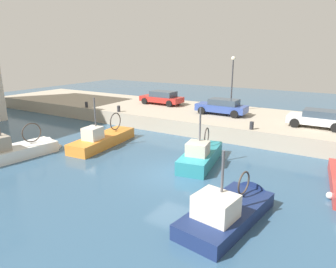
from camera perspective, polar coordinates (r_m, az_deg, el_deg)
water_surface at (r=16.64m, az=1.10°, el=-7.73°), size 80.00×80.00×0.00m
quay_wall at (r=26.57m, az=13.69°, el=2.11°), size 9.00×56.00×1.20m
fishing_boat_teal at (r=18.59m, az=6.36°, el=-4.89°), size 5.61×2.45×4.24m
fishing_boat_white at (r=21.40m, az=-26.96°, el=-3.70°), size 6.77×2.80×4.90m
fishing_boat_orange at (r=22.32m, az=-11.62°, el=-1.62°), size 6.63×2.16×4.25m
fishing_boat_navy at (r=12.99m, az=11.79°, el=-14.55°), size 5.81×2.75×3.97m
parked_car_blue at (r=26.41m, az=10.11°, el=5.11°), size 1.86×4.31×1.35m
parked_car_white at (r=24.17m, az=26.28°, el=2.69°), size 2.04×3.87×1.27m
parked_car_red at (r=30.98m, az=-1.14°, el=6.87°), size 2.05×4.42×1.35m
mooring_bollard_south at (r=21.95m, az=15.44°, el=1.54°), size 0.28×0.28×0.55m
mooring_bollard_mid at (r=27.59m, az=-9.25°, el=4.70°), size 0.28×0.28×0.55m
mooring_bollard_north at (r=30.31m, az=-15.06°, el=5.34°), size 0.28×0.28×0.55m
quay_streetlamp at (r=27.89m, az=12.02°, el=10.87°), size 0.36×0.36×4.83m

